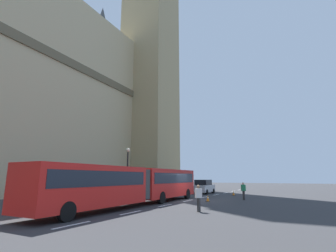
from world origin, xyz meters
The scene contains 10 objects.
ground_plane centered at (0.00, 0.00, 0.00)m, with size 160.00×160.00×0.00m, color #333335.
lane_centre_marking centered at (4.29, 0.00, 0.00)m, with size 39.00×0.16×0.01m.
clock_tower centered at (18.22, 15.99, 40.53)m, with size 10.55×10.55×76.90m.
articulated_bus centered at (-6.20, 1.99, 1.75)m, with size 18.57×2.54×2.90m.
sedan_lead centered at (9.95, 2.01, 0.91)m, with size 4.40×1.86×1.85m.
traffic_cone_west centered at (-0.20, -1.91, 0.28)m, with size 0.36×0.36×0.58m.
traffic_cone_middle centered at (8.66, -2.24, 0.28)m, with size 0.36×0.36×0.58m.
street_lamp centered at (-1.30, 6.50, 3.06)m, with size 0.44×0.44×5.27m.
pedestrian_near_cones centered at (-7.21, -3.66, 0.91)m, with size 0.45×0.46×1.69m.
pedestrian_by_kerb centered at (2.83, -4.58, 0.91)m, with size 0.41×0.47×1.69m.
Camera 1 is at (-22.84, -9.55, 2.17)m, focal length 26.43 mm.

